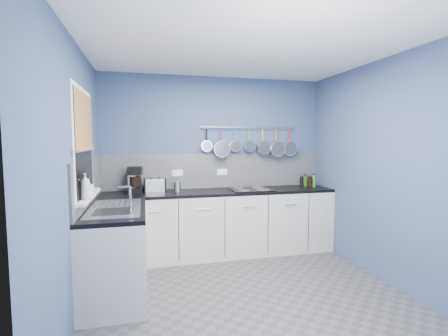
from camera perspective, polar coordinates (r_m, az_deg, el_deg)
name	(u,v)px	position (r m, az deg, el deg)	size (l,w,h in m)	color
floor	(246,294)	(3.62, 3.86, -21.29)	(3.20, 3.00, 0.02)	#47474C
ceiling	(247,46)	(3.38, 4.12, 20.69)	(3.20, 3.00, 0.02)	white
wall_back	(215,164)	(4.73, -1.61, 0.77)	(3.20, 0.02, 2.50)	#3A4C72
wall_front	(329,201)	(1.90, 18.08, -5.55)	(3.20, 0.02, 2.50)	#3A4C72
wall_left	(75,178)	(3.18, -24.88, -1.68)	(0.02, 3.00, 2.50)	#3A4C72
wall_right	(382,170)	(4.06, 26.16, -0.40)	(0.02, 3.00, 2.50)	#3A4C72
backsplash_back	(215,171)	(4.71, -1.55, -0.46)	(3.20, 0.02, 0.50)	gray
backsplash_left	(89,181)	(3.77, -22.76, -2.17)	(0.02, 1.80, 0.50)	gray
cabinet_run_back	(220,224)	(4.56, -0.75, -9.84)	(3.20, 0.60, 0.86)	beige
worktop_back	(220,192)	(4.47, -0.76, -4.25)	(3.20, 0.60, 0.04)	black
cabinet_run_left	(116,253)	(3.60, -18.47, -14.13)	(0.60, 1.20, 0.86)	beige
worktop_left	(115,210)	(3.48, -18.67, -7.10)	(0.60, 1.20, 0.04)	black
window_frame	(84,144)	(3.45, -23.54, 3.85)	(0.01, 1.00, 1.10)	white
window_glass	(84,144)	(3.45, -23.45, 3.85)	(0.01, 0.90, 1.00)	black
bamboo_blind	(84,121)	(3.45, -23.45, 7.59)	(0.01, 0.90, 0.55)	#A16642
window_sill	(88,196)	(3.49, -22.84, -4.63)	(0.10, 0.98, 0.03)	white
sink_unit	(115,208)	(3.48, -18.68, -6.72)	(0.50, 0.95, 0.01)	silver
mixer_tap	(130,198)	(3.27, -16.20, -5.14)	(0.12, 0.08, 0.26)	silver
socket_left	(178,173)	(4.62, -8.20, -0.87)	(0.15, 0.01, 0.09)	white
socket_right	(222,172)	(4.72, -0.33, -0.69)	(0.15, 0.01, 0.09)	white
pot_rail	(249,127)	(4.79, 4.43, 7.15)	(0.02, 0.02, 1.45)	silver
soap_bottle_a	(85,186)	(3.21, -23.31, -3.01)	(0.09, 0.09, 0.24)	white
soap_bottle_b	(88,188)	(3.36, -22.85, -3.22)	(0.08, 0.08, 0.17)	white
paper_towel	(132,183)	(4.43, -15.94, -2.64)	(0.11, 0.11, 0.25)	white
coffee_maker	(135,180)	(4.42, -15.41, -2.00)	(0.19, 0.21, 0.34)	black
toaster	(155,185)	(4.48, -12.06, -2.94)	(0.27, 0.16, 0.18)	silver
canister	(177,187)	(4.42, -8.26, -3.27)	(0.09, 0.09, 0.13)	silver
hob	(251,189)	(4.54, 4.75, -3.78)	(0.56, 0.49, 0.01)	black
pan_0	(207,139)	(4.62, -3.08, 5.08)	(0.16, 0.05, 0.35)	silver
pan_1	(221,142)	(4.66, -0.51, 4.56)	(0.24, 0.10, 0.43)	silver
pan_2	(235,139)	(4.72, 2.00, 5.06)	(0.16, 0.06, 0.35)	silver
pan_3	(249,140)	(4.78, 4.45, 5.01)	(0.17, 0.08, 0.36)	silver
pan_4	(263,141)	(4.85, 6.83, 4.78)	(0.20, 0.11, 0.39)	silver
pan_5	(276,142)	(4.93, 9.14, 4.53)	(0.24, 0.12, 0.43)	silver
pan_6	(289,142)	(5.01, 11.38, 4.55)	(0.23, 0.09, 0.42)	silver
condiment_0	(310,183)	(5.09, 14.96, -2.49)	(0.06, 0.06, 0.10)	#4C190C
condiment_1	(305,181)	(5.02, 14.19, -2.23)	(0.05, 0.05, 0.16)	#265919
condiment_2	(301,182)	(4.99, 13.53, -2.39)	(0.06, 0.06, 0.14)	black
condiment_3	(314,181)	(4.98, 15.57, -2.22)	(0.05, 0.05, 0.18)	#3F721E
condiment_4	(310,182)	(4.95, 14.94, -2.45)	(0.07, 0.07, 0.14)	black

